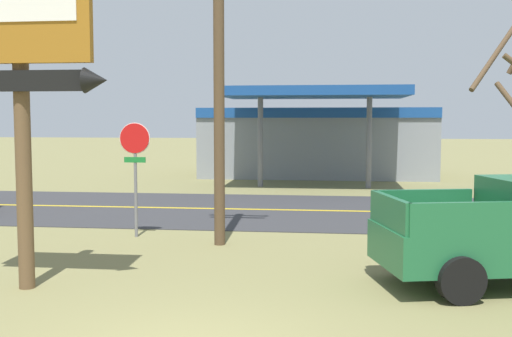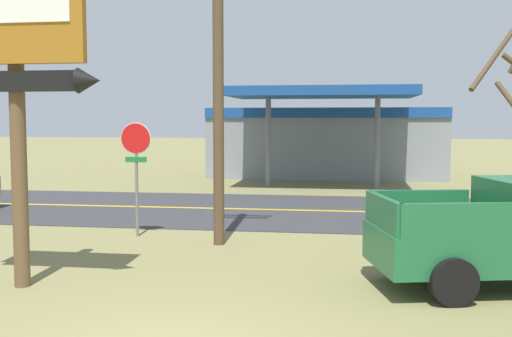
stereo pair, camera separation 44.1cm
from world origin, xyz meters
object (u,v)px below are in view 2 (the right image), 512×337
Objects in this scene: motel_sign at (15,45)px; utility_pole at (218,35)px; gas_station at (327,140)px; stop_sign at (136,159)px.

utility_pole reaches higher than motel_sign.
utility_pole is 18.91m from gas_station.
utility_pole reaches higher than stop_sign.
utility_pole is (2.69, 4.35, 0.70)m from motel_sign.
stop_sign is 3.86m from utility_pole.
gas_station reaches higher than stop_sign.
motel_sign is 5.16m from utility_pole.
stop_sign is at bearing 163.28° from utility_pole.
utility_pole is (2.32, -0.70, 3.00)m from stop_sign.
motel_sign reaches higher than gas_station.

